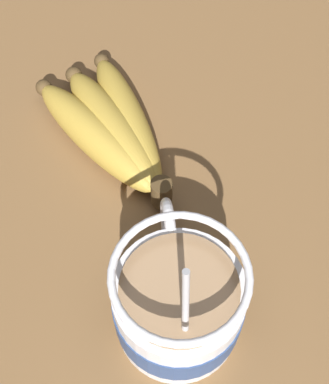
{
  "coord_description": "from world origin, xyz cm",
  "views": [
    {
      "loc": [
        -18.72,
        2.79,
        47.27
      ],
      "look_at": [
        5.81,
        -0.14,
        7.73
      ],
      "focal_mm": 50.0,
      "sensor_mm": 36.0,
      "label": 1
    }
  ],
  "objects": [
    {
      "name": "table",
      "position": [
        0.0,
        0.0,
        1.58
      ],
      "size": [
        111.33,
        111.33,
        3.17
      ],
      "color": "brown",
      "rests_on": "ground"
    },
    {
      "name": "banana_bunch",
      "position": [
        15.61,
        4.1,
        5.13
      ],
      "size": [
        20.22,
        13.94,
        4.36
      ],
      "color": "#4C381E",
      "rests_on": "table"
    },
    {
      "name": "coffee_mug",
      "position": [
        -4.3,
        -0.31,
        7.32
      ],
      "size": [
        14.02,
        10.26,
        14.8
      ],
      "color": "silver",
      "rests_on": "table"
    }
  ]
}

